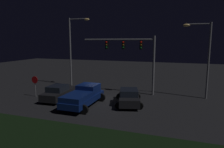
{
  "coord_description": "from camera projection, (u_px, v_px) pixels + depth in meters",
  "views": [
    {
      "loc": [
        7.87,
        -19.1,
        5.91
      ],
      "look_at": [
        0.84,
        1.58,
        2.41
      ],
      "focal_mm": 32.87,
      "sensor_mm": 36.0,
      "label": 1
    }
  ],
  "objects": [
    {
      "name": "street_lamp_right",
      "position": [
        203.0,
        51.0,
        20.79
      ],
      "size": [
        2.75,
        0.44,
        7.78
      ],
      "color": "slate",
      "rests_on": "ground_plane"
    },
    {
      "name": "grass_median",
      "position": [
        35.0,
        142.0,
        12.02
      ],
      "size": [
        26.6,
        6.11,
        0.1
      ],
      "primitive_type": "cube",
      "color": "black",
      "rests_on": "ground_plane"
    },
    {
      "name": "car_sedan_far",
      "position": [
        129.0,
        97.0,
        19.33
      ],
      "size": [
        3.22,
        4.72,
        1.51
      ],
      "rotation": [
        0.0,
        0.0,
        1.85
      ],
      "color": "black",
      "rests_on": "ground_plane"
    },
    {
      "name": "street_lamp_left",
      "position": [
        74.0,
        44.0,
        26.77
      ],
      "size": [
        2.94,
        0.44,
        8.86
      ],
      "color": "slate",
      "rests_on": "ground_plane"
    },
    {
      "name": "stop_sign",
      "position": [
        35.0,
        82.0,
        21.85
      ],
      "size": [
        0.76,
        0.08,
        2.23
      ],
      "color": "slate",
      "rests_on": "ground_plane"
    },
    {
      "name": "ground_plane",
      "position": [
        99.0,
        99.0,
        21.3
      ],
      "size": [
        80.0,
        80.0,
        0.0
      ],
      "primitive_type": "plane",
      "color": "black"
    },
    {
      "name": "car_sedan",
      "position": [
        59.0,
        93.0,
        20.9
      ],
      "size": [
        2.65,
        4.49,
        1.51
      ],
      "rotation": [
        0.0,
        0.0,
        1.63
      ],
      "color": "black",
      "rests_on": "ground_plane"
    },
    {
      "name": "pickup_truck",
      "position": [
        84.0,
        95.0,
        18.93
      ],
      "size": [
        2.87,
        5.4,
        1.8
      ],
      "rotation": [
        0.0,
        0.0,
        1.57
      ],
      "color": "navy",
      "rests_on": "ground_plane"
    },
    {
      "name": "traffic_signal_gantry",
      "position": [
        132.0,
        50.0,
        22.83
      ],
      "size": [
        8.32,
        0.56,
        6.5
      ],
      "color": "slate",
      "rests_on": "ground_plane"
    }
  ]
}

